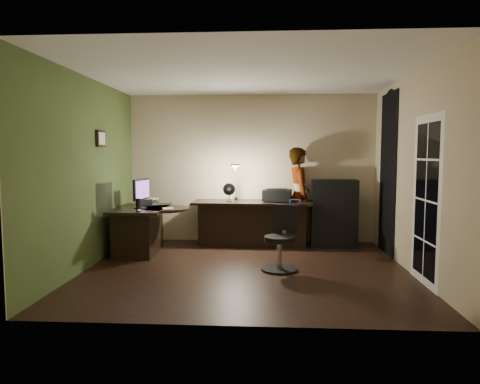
# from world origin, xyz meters

# --- Properties ---
(floor) EXTENTS (4.50, 4.00, 0.01)m
(floor) POSITION_xyz_m (0.00, 0.00, -0.01)
(floor) COLOR black
(floor) RESTS_ON ground
(ceiling) EXTENTS (4.50, 4.00, 0.01)m
(ceiling) POSITION_xyz_m (0.00, 0.00, 2.71)
(ceiling) COLOR silver
(ceiling) RESTS_ON floor
(wall_back) EXTENTS (4.50, 0.01, 2.70)m
(wall_back) POSITION_xyz_m (0.00, 2.00, 1.35)
(wall_back) COLOR tan
(wall_back) RESTS_ON floor
(wall_front) EXTENTS (4.50, 0.01, 2.70)m
(wall_front) POSITION_xyz_m (0.00, -2.00, 1.35)
(wall_front) COLOR tan
(wall_front) RESTS_ON floor
(wall_left) EXTENTS (0.01, 4.00, 2.70)m
(wall_left) POSITION_xyz_m (-2.25, 0.00, 1.35)
(wall_left) COLOR tan
(wall_left) RESTS_ON floor
(wall_right) EXTENTS (0.01, 4.00, 2.70)m
(wall_right) POSITION_xyz_m (2.25, 0.00, 1.35)
(wall_right) COLOR tan
(wall_right) RESTS_ON floor
(green_wall_overlay) EXTENTS (0.00, 4.00, 2.70)m
(green_wall_overlay) POSITION_xyz_m (-2.24, 0.00, 1.35)
(green_wall_overlay) COLOR #415627
(green_wall_overlay) RESTS_ON floor
(arched_doorway) EXTENTS (0.01, 0.90, 2.60)m
(arched_doorway) POSITION_xyz_m (2.24, 1.15, 1.30)
(arched_doorway) COLOR black
(arched_doorway) RESTS_ON floor
(french_door) EXTENTS (0.02, 0.92, 2.10)m
(french_door) POSITION_xyz_m (2.24, -0.55, 1.05)
(french_door) COLOR white
(french_door) RESTS_ON floor
(framed_picture) EXTENTS (0.04, 0.30, 0.25)m
(framed_picture) POSITION_xyz_m (-2.22, 0.45, 1.85)
(framed_picture) COLOR black
(framed_picture) RESTS_ON wall_left
(desk_left) EXTENTS (0.85, 1.33, 0.75)m
(desk_left) POSITION_xyz_m (-1.76, 0.91, 0.38)
(desk_left) COLOR black
(desk_left) RESTS_ON floor
(desk_right) EXTENTS (2.11, 0.79, 0.78)m
(desk_right) POSITION_xyz_m (0.03, 1.63, 0.39)
(desk_right) COLOR black
(desk_right) RESTS_ON floor
(cabinet) EXTENTS (0.80, 0.43, 1.18)m
(cabinet) POSITION_xyz_m (1.46, 1.59, 0.59)
(cabinet) COLOR black
(cabinet) RESTS_ON floor
(laptop_stand) EXTENTS (0.29, 0.25, 0.11)m
(laptop_stand) POSITION_xyz_m (-1.72, 1.19, 0.80)
(laptop_stand) COLOR silver
(laptop_stand) RESTS_ON desk_left
(laptop) EXTENTS (0.35, 0.34, 0.21)m
(laptop) POSITION_xyz_m (-1.72, 1.19, 0.96)
(laptop) COLOR silver
(laptop) RESTS_ON laptop_stand
(monitor) EXTENTS (0.19, 0.53, 0.34)m
(monitor) POSITION_xyz_m (-1.73, 0.78, 0.92)
(monitor) COLOR black
(monitor) RESTS_ON desk_left
(mouse) EXTENTS (0.07, 0.10, 0.03)m
(mouse) POSITION_xyz_m (-1.65, 0.44, 0.77)
(mouse) COLOR silver
(mouse) RESTS_ON desk_left
(phone) EXTENTS (0.11, 0.15, 0.01)m
(phone) POSITION_xyz_m (-1.27, 0.72, 0.75)
(phone) COLOR black
(phone) RESTS_ON desk_left
(pen) EXTENTS (0.02, 0.14, 0.01)m
(pen) POSITION_xyz_m (-1.46, 1.12, 0.76)
(pen) COLOR black
(pen) RESTS_ON desk_left
(speaker) EXTENTS (0.09, 0.09, 0.19)m
(speaker) POSITION_xyz_m (-1.67, 0.47, 0.85)
(speaker) COLOR black
(speaker) RESTS_ON desk_left
(notepad) EXTENTS (0.23, 0.27, 0.01)m
(notepad) POSITION_xyz_m (-1.28, 0.75, 0.76)
(notepad) COLOR silver
(notepad) RESTS_ON desk_left
(desk_fan) EXTENTS (0.21, 0.12, 0.32)m
(desk_fan) POSITION_xyz_m (-0.36, 1.36, 0.96)
(desk_fan) COLOR black
(desk_fan) RESTS_ON desk_right
(headphones) EXTENTS (0.19, 0.08, 0.09)m
(headphones) POSITION_xyz_m (0.75, 1.05, 0.85)
(headphones) COLOR #132F9B
(headphones) RESTS_ON desk_right
(printer) EXTENTS (0.53, 0.44, 0.22)m
(printer) POSITION_xyz_m (0.47, 1.59, 0.91)
(printer) COLOR black
(printer) RESTS_ON desk_right
(desk_lamp) EXTENTS (0.26, 0.35, 0.69)m
(desk_lamp) POSITION_xyz_m (-0.25, 1.58, 1.15)
(desk_lamp) COLOR black
(desk_lamp) RESTS_ON desk_right
(office_chair) EXTENTS (0.67, 0.67, 0.90)m
(office_chair) POSITION_xyz_m (0.46, -0.02, 0.45)
(office_chair) COLOR black
(office_chair) RESTS_ON floor
(person) EXTENTS (0.50, 0.68, 1.74)m
(person) POSITION_xyz_m (0.86, 1.78, 0.87)
(person) COLOR #D8A88C
(person) RESTS_ON floor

